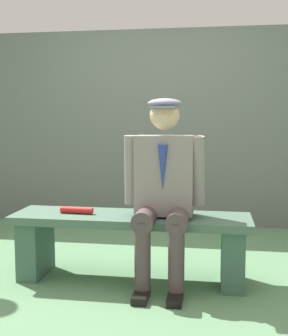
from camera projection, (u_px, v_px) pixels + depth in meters
The scene contains 5 objects.
ground_plane at pixel (131, 280), 3.36m from camera, with size 30.00×30.00×0.00m, color #568057.
bench at pixel (131, 236), 3.32m from camera, with size 1.76×0.47×0.50m.
seated_man at pixel (164, 183), 3.17m from camera, with size 0.58×0.59×1.35m.
rolled_magazine at pixel (77, 210), 3.34m from camera, with size 0.05×0.05×0.25m, color #B21E1E.
stadium_wall at pixel (162, 128), 5.13m from camera, with size 12.00×0.24×2.19m, color #5D615C.
Camera 1 is at (-0.61, 3.19, 1.21)m, focal length 47.84 mm.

